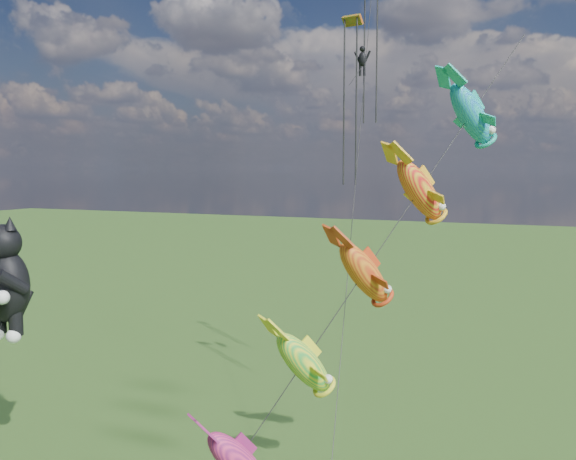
% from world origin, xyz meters
% --- Properties ---
extents(cat_kite_rig, '(2.91, 4.22, 11.43)m').
position_xyz_m(cat_kite_rig, '(-2.85, 7.36, 8.52)').
color(cat_kite_rig, brown).
rests_on(cat_kite_rig, ground).
extents(fish_windsock_rig, '(9.42, 13.03, 18.32)m').
position_xyz_m(fish_windsock_rig, '(14.95, 5.54, 10.29)').
color(fish_windsock_rig, brown).
rests_on(fish_windsock_rig, ground).
extents(parafoil_rig, '(4.45, 17.11, 25.91)m').
position_xyz_m(parafoil_rig, '(10.61, 18.53, 19.30)').
color(parafoil_rig, brown).
rests_on(parafoil_rig, ground).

